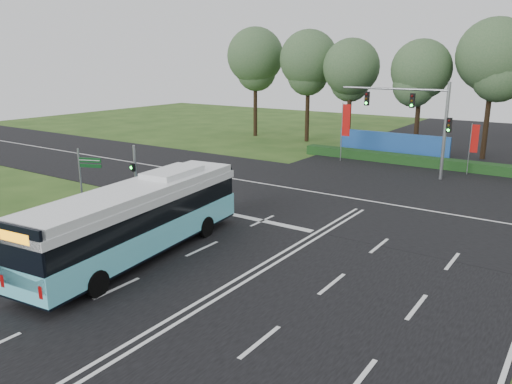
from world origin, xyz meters
TOP-DOWN VIEW (x-y plane):
  - ground at (0.00, 0.00)m, footprint 120.00×120.00m
  - road_main at (0.00, 0.00)m, footprint 20.00×120.00m
  - road_cross at (0.00, 12.00)m, footprint 120.00×14.00m
  - bike_path at (-12.50, -3.00)m, footprint 5.00×18.00m
  - kerb_strip at (-10.10, -3.00)m, footprint 0.25×18.00m
  - city_bus at (-5.02, -2.15)m, footprint 3.94×12.34m
  - pedestrian_signal at (-10.20, 2.37)m, footprint 0.37×0.44m
  - street_sign at (-12.71, 0.93)m, footprint 1.34×0.59m
  - banner_flag_left at (-6.73, 22.67)m, footprint 0.74×0.11m
  - banner_flag_mid at (3.43, 23.33)m, footprint 0.57×0.18m
  - traffic_light_gantry at (0.21, 20.50)m, footprint 8.41×0.28m
  - hedge at (0.00, 24.50)m, footprint 22.00×1.20m
  - blue_hoarding at (-4.00, 27.00)m, footprint 10.00×0.30m
  - eucalyptus_row at (1.31, 30.88)m, footprint 49.59×8.45m

SIDE VIEW (x-z plane):
  - ground at x=0.00m, z-range 0.00..0.00m
  - road_main at x=0.00m, z-range 0.00..0.04m
  - road_cross at x=0.00m, z-range 0.00..0.05m
  - bike_path at x=-12.50m, z-range 0.00..0.06m
  - kerb_strip at x=-10.10m, z-range 0.00..0.12m
  - hedge at x=0.00m, z-range 0.00..0.80m
  - blue_hoarding at x=-4.00m, z-range 0.00..2.20m
  - city_bus at x=-5.02m, z-range 0.01..3.49m
  - pedestrian_signal at x=-10.20m, z-range 0.18..4.06m
  - street_sign at x=-12.71m, z-range 0.50..4.15m
  - banner_flag_mid at x=3.43m, z-range 0.62..4.55m
  - banner_flag_left at x=-6.73m, z-range 0.74..5.74m
  - traffic_light_gantry at x=0.21m, z-range 1.16..8.16m
  - eucalyptus_row at x=1.31m, z-range 2.30..15.08m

